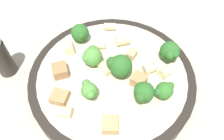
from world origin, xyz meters
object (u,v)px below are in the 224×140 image
at_px(rigatoni_2, 110,27).
at_px(rigatoni_1, 123,40).
at_px(broccoli_floret_5, 144,93).
at_px(rigatoni_0, 104,69).
at_px(chicken_chunk_0, 60,70).
at_px(chicken_chunk_4, 110,125).
at_px(rigatoni_7, 150,68).
at_px(chicken_chunk_1, 132,54).
at_px(rigatoni_4, 65,112).
at_px(rigatoni_6, 69,48).
at_px(broccoli_floret_1, 89,90).
at_px(broccoli_floret_0, 120,65).
at_px(pasta_bowl, 112,77).
at_px(chicken_chunk_3, 60,97).
at_px(chicken_chunk_2, 139,80).
at_px(rigatoni_5, 98,45).
at_px(broccoli_floret_6, 165,90).
at_px(broccoli_floret_3, 92,56).
at_px(broccoli_floret_4, 170,52).
at_px(rigatoni_3, 165,72).
at_px(broccoli_floret_2, 80,33).

bearing_deg(rigatoni_2, rigatoni_1, 110.78).
relative_size(broccoli_floret_5, rigatoni_0, 1.52).
bearing_deg(chicken_chunk_0, chicken_chunk_4, 121.10).
xyz_separation_m(rigatoni_7, chicken_chunk_1, (0.02, -0.04, -0.00)).
bearing_deg(rigatoni_4, rigatoni_6, -96.91).
bearing_deg(broccoli_floret_1, broccoli_floret_0, -147.48).
relative_size(pasta_bowl, broccoli_floret_1, 8.56).
height_order(rigatoni_7, chicken_chunk_3, rigatoni_7).
bearing_deg(chicken_chunk_2, broccoli_floret_5, 85.20).
relative_size(rigatoni_5, chicken_chunk_3, 1.02).
bearing_deg(pasta_bowl, rigatoni_1, -116.67).
xyz_separation_m(rigatoni_0, rigatoni_1, (-0.05, -0.06, 0.00)).
bearing_deg(rigatoni_0, rigatoni_2, -105.40).
bearing_deg(chicken_chunk_4, broccoli_floret_6, -159.42).
bearing_deg(chicken_chunk_0, broccoli_floret_1, 128.37).
distance_m(broccoli_floret_3, chicken_chunk_2, 0.09).
xyz_separation_m(broccoli_floret_6, chicken_chunk_1, (0.03, -0.09, -0.01)).
xyz_separation_m(broccoli_floret_4, rigatoni_0, (0.12, 0.01, -0.01)).
distance_m(rigatoni_2, chicken_chunk_2, 0.14).
bearing_deg(pasta_bowl, chicken_chunk_2, 144.18).
bearing_deg(broccoli_floret_5, chicken_chunk_0, -32.28).
xyz_separation_m(broccoli_floret_3, broccoli_floret_6, (-0.10, 0.09, 0.00)).
distance_m(broccoli_floret_4, rigatoni_5, 0.13).
height_order(rigatoni_5, chicken_chunk_3, same).
relative_size(rigatoni_2, chicken_chunk_4, 0.92).
distance_m(broccoli_floret_4, rigatoni_4, 0.21).
relative_size(broccoli_floret_3, rigatoni_0, 1.43).
relative_size(broccoli_floret_0, chicken_chunk_1, 2.41).
bearing_deg(chicken_chunk_1, rigatoni_4, 36.81).
distance_m(pasta_bowl, rigatoni_5, 0.07).
xyz_separation_m(rigatoni_7, chicken_chunk_3, (0.16, 0.03, -0.00)).
distance_m(broccoli_floret_5, rigatoni_0, 0.09).
bearing_deg(rigatoni_7, broccoli_floret_1, 16.95).
height_order(broccoli_floret_4, rigatoni_1, broccoli_floret_4).
distance_m(pasta_bowl, broccoli_floret_1, 0.07).
bearing_deg(broccoli_floret_5, pasta_bowl, -59.58).
xyz_separation_m(rigatoni_3, chicken_chunk_3, (0.18, 0.02, -0.00)).
bearing_deg(broccoli_floret_4, broccoli_floret_5, 47.68).
bearing_deg(chicken_chunk_1, broccoli_floret_6, 107.68).
distance_m(rigatoni_5, chicken_chunk_0, 0.09).
height_order(rigatoni_4, rigatoni_5, rigatoni_4).
xyz_separation_m(pasta_bowl, rigatoni_5, (0.01, -0.07, 0.02)).
distance_m(broccoli_floret_6, rigatoni_2, 0.18).
height_order(broccoli_floret_3, broccoli_floret_5, broccoli_floret_5).
distance_m(rigatoni_3, rigatoni_6, 0.18).
height_order(broccoli_floret_2, rigatoni_1, broccoli_floret_2).
xyz_separation_m(broccoli_floret_0, rigatoni_0, (0.02, -0.01, -0.02)).
height_order(rigatoni_3, chicken_chunk_3, rigatoni_3).
relative_size(rigatoni_7, chicken_chunk_1, 1.18).
distance_m(broccoli_floret_3, chicken_chunk_4, 0.13).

